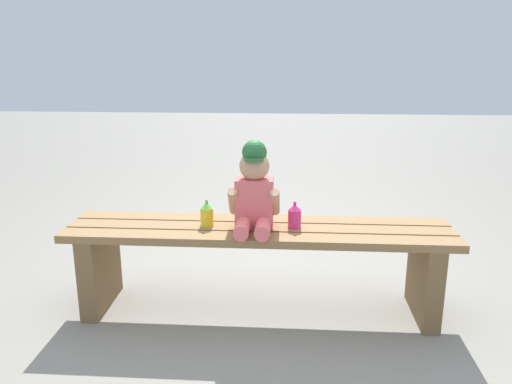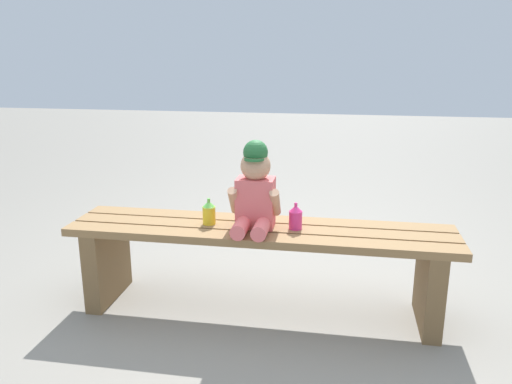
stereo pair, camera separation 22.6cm
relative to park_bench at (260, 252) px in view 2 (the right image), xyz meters
The scene contains 5 objects.
ground_plane 0.30m from the park_bench, ahead, with size 16.00×16.00×0.00m, color gray.
park_bench is the anchor object (origin of this frame).
child_figure 0.31m from the park_bench, 140.94° to the right, with size 0.23×0.27×0.40m.
sippy_cup_left 0.30m from the park_bench, behind, with size 0.06×0.06×0.12m.
sippy_cup_right 0.25m from the park_bench, ahead, with size 0.06×0.06×0.12m.
Camera 2 is at (0.36, -2.20, 1.21)m, focal length 35.83 mm.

